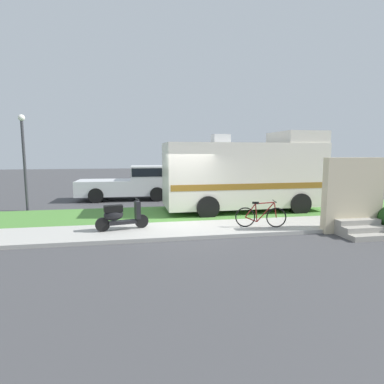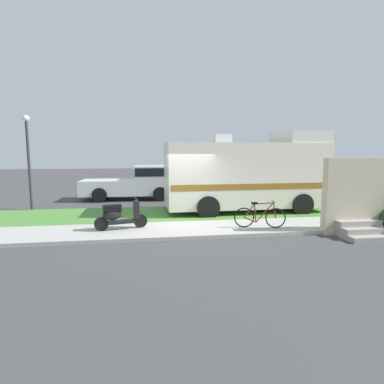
{
  "view_description": "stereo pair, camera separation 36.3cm",
  "coord_description": "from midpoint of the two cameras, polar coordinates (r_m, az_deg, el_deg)",
  "views": [
    {
      "loc": [
        -1.67,
        -10.77,
        2.55
      ],
      "look_at": [
        0.35,
        0.3,
        1.1
      ],
      "focal_mm": 28.63,
      "sensor_mm": 36.0,
      "label": 1
    },
    {
      "loc": [
        -1.31,
        -10.83,
        2.55
      ],
      "look_at": [
        0.35,
        0.3,
        1.1
      ],
      "focal_mm": 28.63,
      "sensor_mm": 36.0,
      "label": 2
    }
  ],
  "objects": [
    {
      "name": "motorhome_rv",
      "position": [
        13.35,
        9.11,
        3.35
      ],
      "size": [
        6.75,
        2.67,
        3.45
      ],
      "color": "silver",
      "rests_on": "ground"
    },
    {
      "name": "bottle_spare",
      "position": [
        12.66,
        24.39,
        -3.81
      ],
      "size": [
        0.06,
        0.06,
        0.3
      ],
      "color": "brown",
      "rests_on": "ground"
    },
    {
      "name": "ground_plane",
      "position": [
        11.2,
        -2.45,
        -5.83
      ],
      "size": [
        80.0,
        80.0,
        0.0
      ],
      "primitive_type": "plane",
      "color": "#424244"
    },
    {
      "name": "bicycle",
      "position": [
        10.25,
        11.69,
        -4.41
      ],
      "size": [
        1.63,
        0.56,
        0.88
      ],
      "color": "black",
      "rests_on": "ground"
    },
    {
      "name": "pickup_truck_near",
      "position": [
        17.04,
        -10.86,
        1.91
      ],
      "size": [
        5.21,
        2.16,
        1.83
      ],
      "color": "silver",
      "rests_on": "ground"
    },
    {
      "name": "street_lamp_post",
      "position": [
        15.22,
        -29.45,
        6.34
      ],
      "size": [
        0.28,
        0.28,
        4.16
      ],
      "color": "#333338",
      "rests_on": "ground"
    },
    {
      "name": "porch_steps",
      "position": [
        10.9,
        27.22,
        -1.83
      ],
      "size": [
        2.0,
        1.26,
        2.4
      ],
      "color": "#9E998E",
      "rests_on": "ground"
    },
    {
      "name": "grass_strip",
      "position": [
        12.64,
        -3.39,
        -4.12
      ],
      "size": [
        24.0,
        3.4,
        0.08
      ],
      "color": "#4C8438",
      "rests_on": "ground"
    },
    {
      "name": "sidewalk",
      "position": [
        10.03,
        -1.49,
        -7.04
      ],
      "size": [
        24.0,
        2.0,
        0.12
      ],
      "color": "#ADAAA3",
      "rests_on": "ground"
    },
    {
      "name": "scooter",
      "position": [
        9.97,
        -14.25,
        -4.3
      ],
      "size": [
        1.65,
        0.64,
        0.97
      ],
      "color": "black",
      "rests_on": "ground"
    },
    {
      "name": "bottle_green",
      "position": [
        12.25,
        26.51,
        -4.37
      ],
      "size": [
        0.08,
        0.08,
        0.25
      ],
      "color": "navy",
      "rests_on": "ground"
    }
  ]
}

